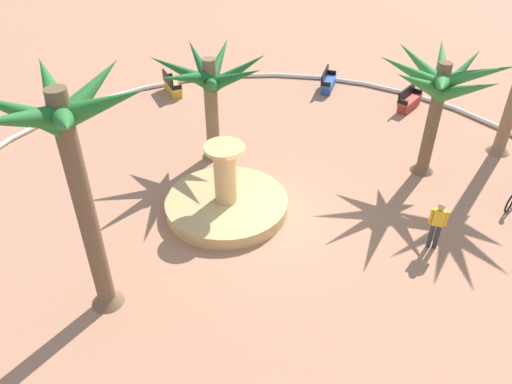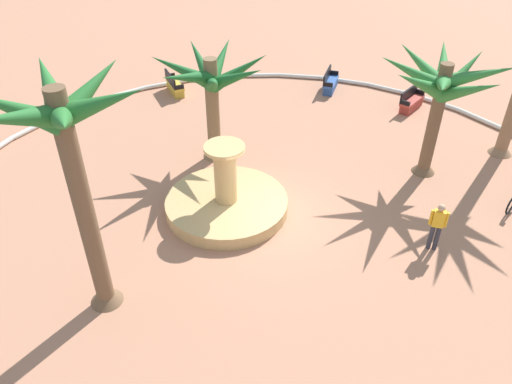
{
  "view_description": "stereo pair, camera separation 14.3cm",
  "coord_description": "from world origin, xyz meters",
  "px_view_note": "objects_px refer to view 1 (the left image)",
  "views": [
    {
      "loc": [
        -11.07,
        7.1,
        10.65
      ],
      "look_at": [
        0.34,
        0.29,
        1.0
      ],
      "focal_mm": 35.52,
      "sensor_mm": 36.0,
      "label": 1
    },
    {
      "loc": [
        -11.14,
        6.97,
        10.65
      ],
      "look_at": [
        0.34,
        0.29,
        1.0
      ],
      "focal_mm": 35.52,
      "sensor_mm": 36.0,
      "label": 2
    }
  ],
  "objects_px": {
    "palm_tree_by_curb": "(211,84)",
    "person_pedestrian_stroll": "(437,223)",
    "palm_tree_far_side": "(440,86)",
    "bench_east": "(172,87)",
    "bench_west": "(328,83)",
    "bench_north": "(409,102)",
    "fountain": "(226,202)",
    "palm_tree_near_fountain": "(70,152)"
  },
  "relations": [
    {
      "from": "bench_north",
      "to": "person_pedestrian_stroll",
      "type": "height_order",
      "value": "person_pedestrian_stroll"
    },
    {
      "from": "palm_tree_far_side",
      "to": "bench_north",
      "type": "height_order",
      "value": "palm_tree_far_side"
    },
    {
      "from": "bench_east",
      "to": "bench_north",
      "type": "bearing_deg",
      "value": -129.16
    },
    {
      "from": "palm_tree_by_curb",
      "to": "bench_west",
      "type": "relative_size",
      "value": 2.86
    },
    {
      "from": "bench_east",
      "to": "person_pedestrian_stroll",
      "type": "bearing_deg",
      "value": -170.27
    },
    {
      "from": "fountain",
      "to": "person_pedestrian_stroll",
      "type": "relative_size",
      "value": 2.45
    },
    {
      "from": "palm_tree_near_fountain",
      "to": "bench_west",
      "type": "height_order",
      "value": "palm_tree_near_fountain"
    },
    {
      "from": "palm_tree_near_fountain",
      "to": "bench_north",
      "type": "height_order",
      "value": "palm_tree_near_fountain"
    },
    {
      "from": "palm_tree_near_fountain",
      "to": "palm_tree_by_curb",
      "type": "xyz_separation_m",
      "value": [
        5.25,
        -5.98,
        -1.77
      ]
    },
    {
      "from": "palm_tree_by_curb",
      "to": "bench_east",
      "type": "distance_m",
      "value": 6.88
    },
    {
      "from": "palm_tree_near_fountain",
      "to": "palm_tree_far_side",
      "type": "xyz_separation_m",
      "value": [
        0.36,
        -12.28,
        -1.41
      ]
    },
    {
      "from": "palm_tree_by_curb",
      "to": "person_pedestrian_stroll",
      "type": "bearing_deg",
      "value": -157.62
    },
    {
      "from": "palm_tree_by_curb",
      "to": "bench_west",
      "type": "xyz_separation_m",
      "value": [
        2.72,
        -7.65,
        -2.73
      ]
    },
    {
      "from": "palm_tree_by_curb",
      "to": "palm_tree_far_side",
      "type": "height_order",
      "value": "palm_tree_far_side"
    },
    {
      "from": "palm_tree_near_fountain",
      "to": "palm_tree_far_side",
      "type": "height_order",
      "value": "palm_tree_near_fountain"
    },
    {
      "from": "bench_west",
      "to": "person_pedestrian_stroll",
      "type": "relative_size",
      "value": 0.9
    },
    {
      "from": "palm_tree_far_side",
      "to": "bench_west",
      "type": "bearing_deg",
      "value": -10.07
    },
    {
      "from": "palm_tree_near_fountain",
      "to": "bench_east",
      "type": "xyz_separation_m",
      "value": [
        11.5,
        -6.88,
        -4.5
      ]
    },
    {
      "from": "palm_tree_far_side",
      "to": "bench_east",
      "type": "xyz_separation_m",
      "value": [
        11.15,
        5.4,
        -3.09
      ]
    },
    {
      "from": "bench_north",
      "to": "bench_west",
      "type": "bearing_deg",
      "value": 28.72
    },
    {
      "from": "bench_east",
      "to": "palm_tree_by_curb",
      "type": "bearing_deg",
      "value": 171.82
    },
    {
      "from": "fountain",
      "to": "palm_tree_by_curb",
      "type": "relative_size",
      "value": 0.95
    },
    {
      "from": "fountain",
      "to": "bench_north",
      "type": "height_order",
      "value": "fountain"
    },
    {
      "from": "palm_tree_by_curb",
      "to": "palm_tree_far_side",
      "type": "xyz_separation_m",
      "value": [
        -4.9,
        -6.3,
        0.36
      ]
    },
    {
      "from": "palm_tree_near_fountain",
      "to": "palm_tree_far_side",
      "type": "relative_size",
      "value": 1.45
    },
    {
      "from": "palm_tree_near_fountain",
      "to": "palm_tree_by_curb",
      "type": "height_order",
      "value": "palm_tree_near_fountain"
    },
    {
      "from": "bench_east",
      "to": "person_pedestrian_stroll",
      "type": "relative_size",
      "value": 0.97
    },
    {
      "from": "palm_tree_far_side",
      "to": "bench_west",
      "type": "xyz_separation_m",
      "value": [
        7.61,
        -1.35,
        -3.09
      ]
    },
    {
      "from": "bench_east",
      "to": "bench_west",
      "type": "xyz_separation_m",
      "value": [
        -3.53,
        -6.76,
        0.0
      ]
    },
    {
      "from": "palm_tree_by_curb",
      "to": "bench_north",
      "type": "xyz_separation_m",
      "value": [
        -0.84,
        -9.6,
        -2.73
      ]
    },
    {
      "from": "fountain",
      "to": "bench_east",
      "type": "bearing_deg",
      "value": -12.47
    },
    {
      "from": "bench_east",
      "to": "bench_north",
      "type": "xyz_separation_m",
      "value": [
        -7.09,
        -8.7,
        0.0
      ]
    },
    {
      "from": "palm_tree_by_curb",
      "to": "bench_east",
      "type": "bearing_deg",
      "value": -8.18
    },
    {
      "from": "bench_north",
      "to": "person_pedestrian_stroll",
      "type": "bearing_deg",
      "value": 139.78
    },
    {
      "from": "bench_east",
      "to": "bench_north",
      "type": "height_order",
      "value": "same"
    },
    {
      "from": "palm_tree_near_fountain",
      "to": "palm_tree_far_side",
      "type": "bearing_deg",
      "value": -88.33
    },
    {
      "from": "palm_tree_near_fountain",
      "to": "person_pedestrian_stroll",
      "type": "relative_size",
      "value": 3.9
    },
    {
      "from": "person_pedestrian_stroll",
      "to": "palm_tree_by_curb",
      "type": "bearing_deg",
      "value": 22.38
    },
    {
      "from": "fountain",
      "to": "palm_tree_far_side",
      "type": "height_order",
      "value": "palm_tree_far_side"
    },
    {
      "from": "fountain",
      "to": "palm_tree_near_fountain",
      "type": "relative_size",
      "value": 0.63
    },
    {
      "from": "fountain",
      "to": "palm_tree_near_fountain",
      "type": "height_order",
      "value": "palm_tree_near_fountain"
    },
    {
      "from": "fountain",
      "to": "bench_east",
      "type": "height_order",
      "value": "fountain"
    }
  ]
}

